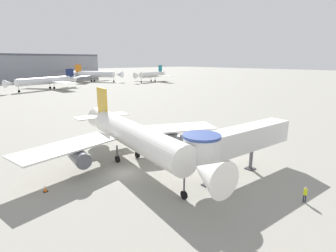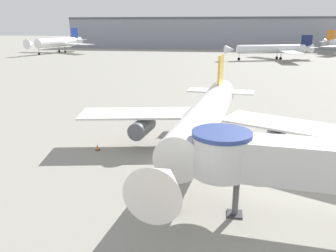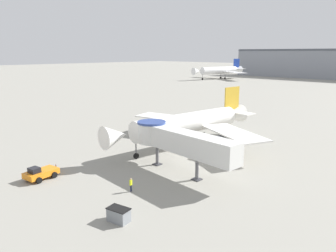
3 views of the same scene
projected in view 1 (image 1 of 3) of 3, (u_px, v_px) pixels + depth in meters
The scene contains 9 objects.
ground_plane at pixel (125, 173), 32.95m from camera, with size 800.00×800.00×0.00m, color gray.
main_airplane at pixel (133, 136), 34.80m from camera, with size 29.39×30.49×9.48m.
jet_bridge at pixel (233, 141), 30.95m from camera, with size 17.05×4.50×6.19m.
traffic_cone_port_wing at pixel (45, 189), 28.22m from camera, with size 0.46×0.46×0.76m.
traffic_cone_starboard_wing at pixel (202, 149), 41.08m from camera, with size 0.36×0.36×0.61m.
ground_crew_marshaller at pixel (305, 194), 25.96m from camera, with size 0.26×0.36×1.67m.
background_jet_teal_tail at pixel (151, 75), 171.67m from camera, with size 29.23×31.08×10.53m.
background_jet_navy_tail at pixel (47, 81), 126.28m from camera, with size 36.79×33.28×9.49m.
background_jet_orange_tail at pixel (96, 74), 171.71m from camera, with size 31.76×32.28×11.02m.
Camera 1 is at (-15.90, -26.60, 13.81)m, focal length 28.00 mm.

